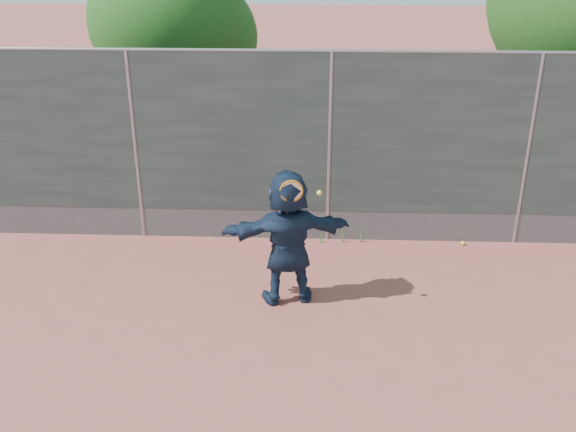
{
  "coord_description": "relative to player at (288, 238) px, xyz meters",
  "views": [
    {
      "loc": [
        -0.24,
        -5.9,
        4.57
      ],
      "look_at": [
        -0.55,
        1.61,
        1.23
      ],
      "focal_mm": 40.0,
      "sensor_mm": 36.0,
      "label": 1
    }
  ],
  "objects": [
    {
      "name": "fence",
      "position": [
        0.55,
        1.89,
        0.66
      ],
      "size": [
        20.0,
        0.06,
        3.03
      ],
      "color": "#38423D",
      "rests_on": "ground"
    },
    {
      "name": "swing_action",
      "position": [
        0.08,
        -0.2,
        0.71
      ],
      "size": [
        0.53,
        0.14,
        0.51
      ],
      "color": "#CB6F13",
      "rests_on": "ground"
    },
    {
      "name": "tree_left",
      "position": [
        -2.3,
        4.94,
        2.02
      ],
      "size": [
        3.15,
        3.0,
        4.53
      ],
      "color": "#382314",
      "rests_on": "ground"
    },
    {
      "name": "ball_ground",
      "position": [
        2.71,
        1.74,
        -0.89
      ],
      "size": [
        0.07,
        0.07,
        0.07
      ],
      "primitive_type": "sphere",
      "color": "yellow",
      "rests_on": "ground"
    },
    {
      "name": "ground",
      "position": [
        0.55,
        -1.61,
        -0.92
      ],
      "size": [
        80.0,
        80.0,
        0.0
      ],
      "primitive_type": "plane",
      "color": "#9E4C42",
      "rests_on": "ground"
    },
    {
      "name": "player",
      "position": [
        0.0,
        0.0,
        0.0
      ],
      "size": [
        1.79,
        0.88,
        1.84
      ],
      "primitive_type": "imported",
      "rotation": [
        0.0,
        0.0,
        3.35
      ],
      "color": "#16263E",
      "rests_on": "ground"
    },
    {
      "name": "weed_clump",
      "position": [
        0.85,
        1.77,
        -0.79
      ],
      "size": [
        0.68,
        0.07,
        0.3
      ],
      "color": "#387226",
      "rests_on": "ground"
    }
  ]
}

